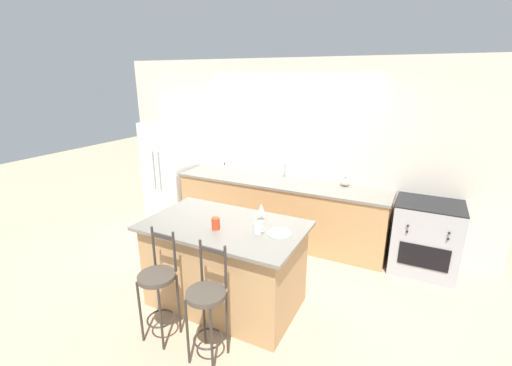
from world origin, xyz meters
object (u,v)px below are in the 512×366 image
oven_range (425,237)px  pumpkin_decoration (345,182)px  coffee_mug (258,228)px  tumbler_cup (216,224)px  bar_stool_far (207,304)px  wine_glass (261,209)px  refrigerator (171,171)px  soap_bottle (225,169)px  bar_stool_near (158,286)px  dinner_plate (279,233)px

oven_range → pumpkin_decoration: pumpkin_decoration is taller
coffee_mug → tumbler_cup: tumbler_cup is taller
bar_stool_far → oven_range: bearing=56.1°
bar_stool_far → wine_glass: size_ratio=5.61×
refrigerator → soap_bottle: 1.12m
bar_stool_far → soap_bottle: soap_bottle is taller
refrigerator → pumpkin_decoration: (2.98, 0.23, 0.14)m
bar_stool_near → wine_glass: (0.60, 0.98, 0.53)m
pumpkin_decoration → dinner_plate: bearing=-96.6°
coffee_mug → oven_range: bearing=48.9°
bar_stool_far → pumpkin_decoration: (0.56, 2.70, 0.43)m
refrigerator → dinner_plate: bearing=-31.3°
refrigerator → wine_glass: bearing=-30.9°
oven_range → pumpkin_decoration: size_ratio=6.79×
bar_stool_far → pumpkin_decoration: 2.79m
tumbler_cup → pumpkin_decoration: size_ratio=0.89×
oven_range → wine_glass: 2.30m
soap_bottle → coffee_mug: bearing=-50.3°
bar_stool_far → dinner_plate: (0.33, 0.80, 0.40)m
pumpkin_decoration → coffee_mug: bearing=-102.0°
pumpkin_decoration → tumbler_cup: bearing=-112.0°
soap_bottle → bar_stool_near: bearing=-72.9°
soap_bottle → tumbler_cup: bearing=-61.0°
oven_range → soap_bottle: (-2.99, -0.02, 0.55)m
coffee_mug → tumbler_cup: bearing=-165.4°
coffee_mug → bar_stool_near: bearing=-134.6°
wine_glass → soap_bottle: size_ratio=1.06×
bar_stool_near → bar_stool_far: bearing=-1.8°
oven_range → bar_stool_near: size_ratio=0.85×
bar_stool_far → soap_bottle: 2.84m
dinner_plate → coffee_mug: 0.22m
wine_glass → refrigerator: bearing=149.1°
oven_range → pumpkin_decoration: bearing=169.1°
dinner_plate → coffee_mug: size_ratio=2.01×
refrigerator → dinner_plate: size_ratio=7.13×
tumbler_cup → coffee_mug: bearing=14.6°
oven_range → soap_bottle: 3.04m
tumbler_cup → pumpkin_decoration: bearing=68.0°
dinner_plate → tumbler_cup: tumbler_cup is taller
refrigerator → bar_stool_far: refrigerator is taller
oven_range → tumbler_cup: bearing=-136.3°
coffee_mug → pumpkin_decoration: size_ratio=0.86×
oven_range → coffee_mug: size_ratio=7.89×
oven_range → dinner_plate: (-1.34, -1.69, 0.50)m
wine_glass → soap_bottle: bearing=132.7°
dinner_plate → pumpkin_decoration: size_ratio=1.73×
dinner_plate → tumbler_cup: 0.65m
tumbler_cup → soap_bottle: size_ratio=0.66×
dinner_plate → bar_stool_far: bearing=-112.7°
refrigerator → soap_bottle: bearing=-0.1°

